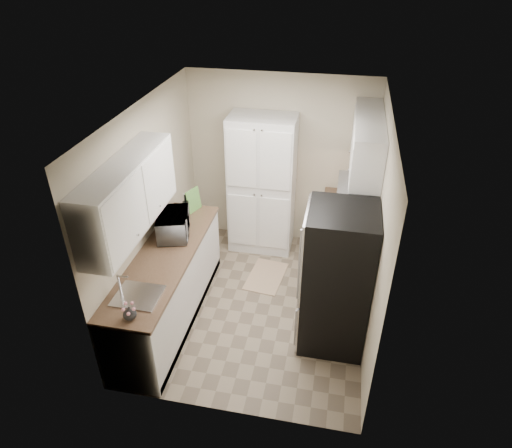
% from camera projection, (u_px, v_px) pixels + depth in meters
% --- Properties ---
extents(ground, '(3.20, 3.20, 0.00)m').
position_uv_depth(ground, '(258.00, 303.00, 5.81)').
color(ground, '#7A6B56').
rests_on(ground, ground).
extents(room_shell, '(2.64, 3.24, 2.52)m').
position_uv_depth(room_shell, '(256.00, 190.00, 4.95)').
color(room_shell, '#BCAF97').
rests_on(room_shell, ground).
extents(pantry_cabinet, '(0.90, 0.55, 2.00)m').
position_uv_depth(pantry_cabinet, '(262.00, 185.00, 6.41)').
color(pantry_cabinet, silver).
rests_on(pantry_cabinet, ground).
extents(base_cabinet_left, '(0.60, 2.30, 0.88)m').
position_uv_depth(base_cabinet_left, '(169.00, 288.00, 5.39)').
color(base_cabinet_left, silver).
rests_on(base_cabinet_left, ground).
extents(countertop_left, '(0.63, 2.33, 0.04)m').
position_uv_depth(countertop_left, '(165.00, 256.00, 5.14)').
color(countertop_left, brown).
rests_on(countertop_left, base_cabinet_left).
extents(base_cabinet_right, '(0.60, 0.80, 0.88)m').
position_uv_depth(base_cabinet_right, '(343.00, 232.00, 6.40)').
color(base_cabinet_right, silver).
rests_on(base_cabinet_right, ground).
extents(countertop_right, '(0.63, 0.83, 0.04)m').
position_uv_depth(countertop_right, '(347.00, 204.00, 6.16)').
color(countertop_right, brown).
rests_on(countertop_right, base_cabinet_right).
extents(electric_range, '(0.71, 0.78, 1.13)m').
position_uv_depth(electric_range, '(340.00, 264.00, 5.72)').
color(electric_range, '#B7B7BC').
rests_on(electric_range, ground).
extents(refrigerator, '(0.70, 0.72, 1.70)m').
position_uv_depth(refrigerator, '(337.00, 280.00, 4.86)').
color(refrigerator, '#B7B7BC').
rests_on(refrigerator, ground).
extents(microwave, '(0.49, 0.60, 0.29)m').
position_uv_depth(microwave, '(173.00, 225.00, 5.40)').
color(microwave, silver).
rests_on(microwave, countertop_left).
extents(wine_bottle, '(0.08, 0.08, 0.31)m').
position_uv_depth(wine_bottle, '(186.00, 208.00, 5.72)').
color(wine_bottle, black).
rests_on(wine_bottle, countertop_left).
extents(flower_vase, '(0.17, 0.17, 0.13)m').
position_uv_depth(flower_vase, '(130.00, 313.00, 4.24)').
color(flower_vase, white).
rests_on(flower_vase, countertop_left).
extents(cutting_board, '(0.11, 0.23, 0.30)m').
position_uv_depth(cutting_board, '(193.00, 200.00, 5.90)').
color(cutting_board, '#55943E').
rests_on(cutting_board, countertop_left).
extents(toaster_oven, '(0.48, 0.53, 0.25)m').
position_uv_depth(toaster_oven, '(355.00, 197.00, 6.03)').
color(toaster_oven, silver).
rests_on(toaster_oven, countertop_right).
extents(fruit_basket, '(0.35, 0.35, 0.12)m').
position_uv_depth(fruit_basket, '(355.00, 184.00, 5.95)').
color(fruit_basket, '#FF9E00').
rests_on(fruit_basket, toaster_oven).
extents(kitchen_mat, '(0.54, 0.78, 0.01)m').
position_uv_depth(kitchen_mat, '(266.00, 276.00, 6.26)').
color(kitchen_mat, tan).
rests_on(kitchen_mat, ground).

